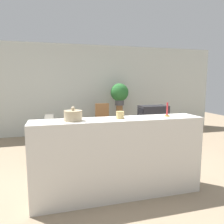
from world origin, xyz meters
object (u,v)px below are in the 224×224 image
(television, at_px, (153,115))
(potted_plant, at_px, (120,93))
(wooden_chair, at_px, (103,120))
(decorative_bowl, at_px, (73,116))
(couch, at_px, (65,143))

(television, distance_m, potted_plant, 1.33)
(wooden_chair, height_order, decorative_bowl, decorative_bowl)
(couch, xyz_separation_m, television, (2.29, 0.43, 0.45))
(wooden_chair, height_order, potted_plant, potted_plant)
(couch, height_order, wooden_chair, wooden_chair)
(couch, height_order, decorative_bowl, decorative_bowl)
(potted_plant, height_order, decorative_bowl, potted_plant)
(couch, height_order, television, television)
(wooden_chair, distance_m, potted_plant, 0.99)
(potted_plant, bearing_deg, television, -61.24)
(wooden_chair, distance_m, decorative_bowl, 3.37)
(television, bearing_deg, potted_plant, 118.76)
(television, bearing_deg, decorative_bowl, -133.75)
(wooden_chair, xyz_separation_m, potted_plant, (0.58, 0.33, 0.72))
(television, height_order, wooden_chair, wooden_chair)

